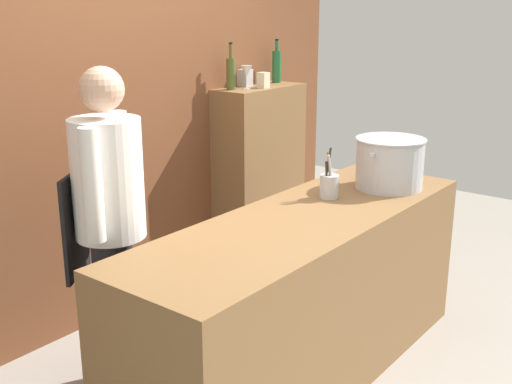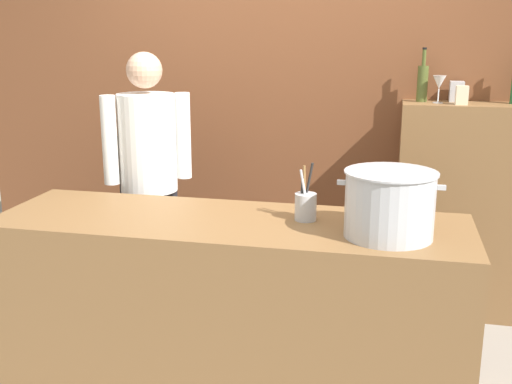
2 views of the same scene
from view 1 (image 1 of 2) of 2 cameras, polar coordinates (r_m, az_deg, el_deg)
ground_plane at (r=3.59m, az=4.06°, el=-15.95°), size 8.00×8.00×0.00m
brick_back_panel at (r=4.00m, az=-12.56°, el=10.00°), size 4.40×0.10×3.00m
prep_counter at (r=3.37m, az=4.22°, el=-9.48°), size 2.28×0.70×0.90m
bar_cabinet at (r=4.84m, az=0.33°, el=1.51°), size 0.76×0.32×1.35m
chef at (r=3.14m, az=-13.09°, el=-1.75°), size 0.46×0.41×1.66m
stockpot_large at (r=3.74m, az=11.94°, el=2.55°), size 0.46×0.40×0.29m
utensil_crock at (r=3.51m, az=6.61°, el=0.59°), size 0.10×0.10×0.28m
wine_bottle_green at (r=4.95m, az=1.87°, el=11.28°), size 0.07×0.07×0.33m
wine_bottle_olive at (r=4.52m, az=-2.27°, el=10.69°), size 0.07×0.07×0.33m
wine_glass_short at (r=4.56m, az=-0.86°, el=10.75°), size 0.08×0.08×0.17m
spice_tin_cream at (r=4.63m, az=0.67°, el=10.04°), size 0.07×0.07×0.11m
spice_tin_silver at (r=4.71m, az=-0.98°, el=10.24°), size 0.08×0.08×0.12m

